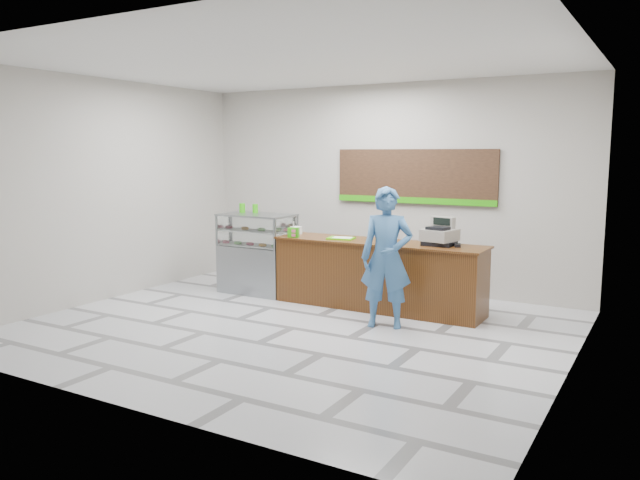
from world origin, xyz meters
The scene contains 16 objects.
floor centered at (0.00, 0.00, 0.00)m, with size 7.00×7.00×0.00m, color silver.
back_wall centered at (0.00, 3.00, 1.75)m, with size 7.00×7.00×0.00m, color #B1ACA3.
ceiling centered at (0.00, 0.00, 3.50)m, with size 7.00×7.00×0.00m, color silver.
sales_counter centered at (0.55, 1.55, 0.52)m, with size 3.26×0.76×1.03m.
display_case centered at (-1.67, 1.55, 0.68)m, with size 1.22×0.72×1.33m.
menu_board centered at (0.55, 2.96, 1.93)m, with size 2.80×0.06×0.90m.
cash_register centered at (1.48, 1.64, 1.18)m, with size 0.50×0.52×0.40m.
card_terminal centered at (1.75, 1.60, 1.05)m, with size 0.08×0.17×0.04m, color black.
serving_tray centered at (-0.05, 1.50, 1.04)m, with size 0.45×0.36×0.02m.
napkin_box centered at (-0.95, 1.63, 1.09)m, with size 0.14×0.14×0.12m, color white.
straw_cup centered at (-0.95, 1.57, 1.09)m, with size 0.08×0.08×0.11m, color silver.
promo_box centered at (-0.79, 1.30, 1.10)m, with size 0.17×0.11×0.15m, color #2CA70B.
donut_decal centered at (0.81, 1.35, 1.03)m, with size 0.15×0.15×0.00m, color #CE5A72.
green_cup_left centered at (-2.04, 1.65, 1.41)m, with size 0.10×0.10×0.16m, color #2CA70B.
green_cup_right centered at (-1.82, 1.72, 1.40)m, with size 0.09×0.09×0.15m, color #2CA70B.
customer centered at (1.06, 0.71, 0.95)m, with size 0.69×0.45×1.90m, color teal.
Camera 1 is at (4.39, -6.87, 2.34)m, focal length 35.00 mm.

